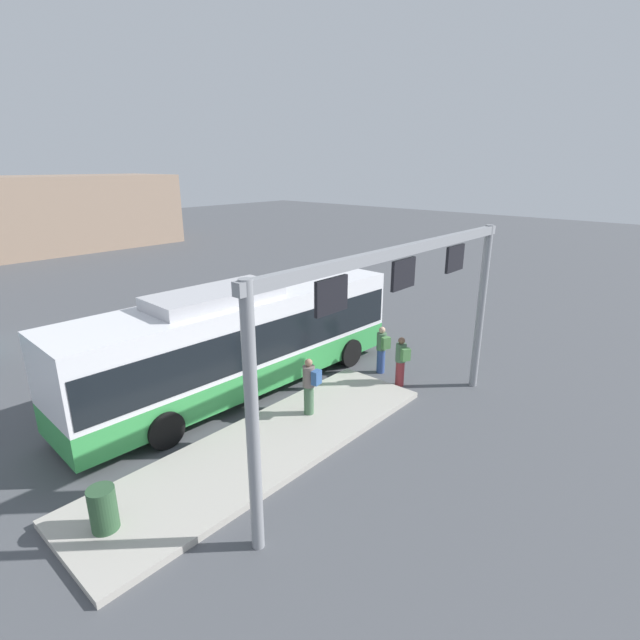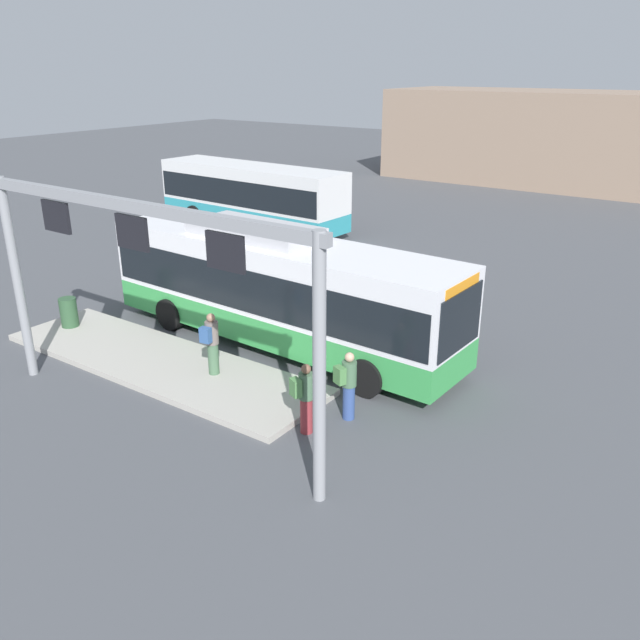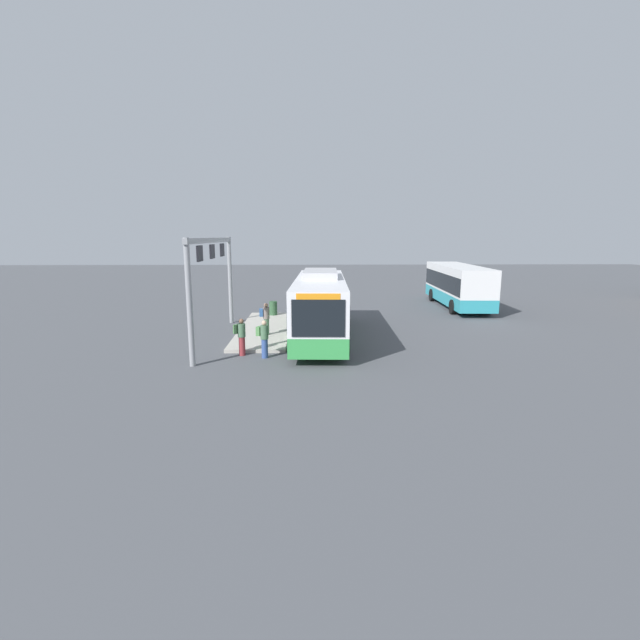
# 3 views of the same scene
# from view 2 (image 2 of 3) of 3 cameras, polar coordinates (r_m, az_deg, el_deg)

# --- Properties ---
(ground_plane) EXTENTS (120.00, 120.00, 0.00)m
(ground_plane) POSITION_cam_2_polar(r_m,az_deg,el_deg) (19.34, -3.49, -2.04)
(ground_plane) COLOR #4C4F54
(platform_curb) EXTENTS (10.00, 2.80, 0.16)m
(platform_curb) POSITION_cam_2_polar(r_m,az_deg,el_deg) (18.45, -13.80, -3.60)
(platform_curb) COLOR #B2ADA3
(platform_curb) RESTS_ON ground
(bus_main) EXTENTS (11.34, 3.00, 3.46)m
(bus_main) POSITION_cam_2_polar(r_m,az_deg,el_deg) (18.69, -3.63, 3.07)
(bus_main) COLOR green
(bus_main) RESTS_ON ground
(bus_background_left) EXTENTS (10.30, 3.00, 3.10)m
(bus_background_left) POSITION_cam_2_polar(r_m,az_deg,el_deg) (32.81, -5.97, 10.96)
(bus_background_left) COLOR teal
(bus_background_left) RESTS_ON ground
(person_boarding) EXTENTS (0.49, 0.60, 1.67)m
(person_boarding) POSITION_cam_2_polar(r_m,az_deg,el_deg) (14.97, 2.45, -5.61)
(person_boarding) COLOR #334C8C
(person_boarding) RESTS_ON ground
(person_waiting_near) EXTENTS (0.50, 0.60, 1.67)m
(person_waiting_near) POSITION_cam_2_polar(r_m,az_deg,el_deg) (14.42, -1.31, -6.72)
(person_waiting_near) COLOR maroon
(person_waiting_near) RESTS_ON ground
(person_waiting_mid) EXTENTS (0.39, 0.56, 1.67)m
(person_waiting_mid) POSITION_cam_2_polar(r_m,az_deg,el_deg) (16.95, -9.43, -1.94)
(person_waiting_mid) COLOR #476B4C
(person_waiting_mid) RESTS_ON platform_curb
(platform_sign_gantry) EXTENTS (9.70, 0.24, 5.20)m
(platform_sign_gantry) POSITION_cam_2_polar(r_m,az_deg,el_deg) (14.11, -15.76, 4.49)
(platform_sign_gantry) COLOR gray
(platform_sign_gantry) RESTS_ON ground
(station_building) EXTENTS (29.42, 8.00, 6.02)m
(station_building) POSITION_cam_2_polar(r_m,az_deg,el_deg) (47.38, 24.08, 14.01)
(station_building) COLOR gray
(station_building) RESTS_ON ground
(trash_bin) EXTENTS (0.52, 0.52, 0.90)m
(trash_bin) POSITION_cam_2_polar(r_m,az_deg,el_deg) (21.41, -21.05, 0.64)
(trash_bin) COLOR #2D5133
(trash_bin) RESTS_ON platform_curb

